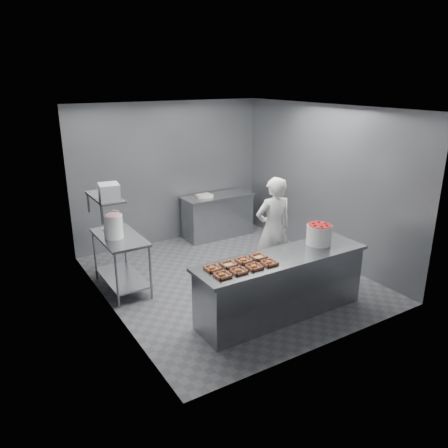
% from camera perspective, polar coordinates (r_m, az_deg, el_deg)
% --- Properties ---
extents(floor, '(4.50, 4.50, 0.00)m').
position_cam_1_polar(floor, '(7.42, 0.76, -7.15)').
color(floor, '#4C4C51').
rests_on(floor, ground).
extents(ceiling, '(4.50, 4.50, 0.00)m').
position_cam_1_polar(ceiling, '(6.69, 0.86, 14.95)').
color(ceiling, white).
rests_on(ceiling, wall_back).
extents(wall_back, '(4.00, 0.04, 2.80)m').
position_cam_1_polar(wall_back, '(8.85, -7.07, 6.60)').
color(wall_back, slate).
rests_on(wall_back, ground).
extents(wall_left, '(0.04, 4.50, 2.80)m').
position_cam_1_polar(wall_left, '(6.14, -15.17, 0.59)').
color(wall_left, slate).
rests_on(wall_left, ground).
extents(wall_right, '(0.04, 4.50, 2.80)m').
position_cam_1_polar(wall_right, '(8.14, 12.82, 5.20)').
color(wall_right, slate).
rests_on(wall_right, ground).
extents(service_counter, '(2.60, 0.70, 0.90)m').
position_cam_1_polar(service_counter, '(6.25, 7.48, -7.97)').
color(service_counter, slate).
rests_on(service_counter, ground).
extents(prep_table, '(0.60, 1.20, 0.90)m').
position_cam_1_polar(prep_table, '(7.05, -13.34, -3.89)').
color(prep_table, slate).
rests_on(prep_table, ground).
extents(back_counter, '(1.50, 0.60, 0.90)m').
position_cam_1_polar(back_counter, '(9.20, -0.83, 1.10)').
color(back_counter, slate).
rests_on(back_counter, ground).
extents(wall_shelf, '(0.35, 0.90, 0.03)m').
position_cam_1_polar(wall_shelf, '(6.70, -15.33, 3.42)').
color(wall_shelf, slate).
rests_on(wall_shelf, wall_left).
extents(tray_0, '(0.19, 0.18, 0.06)m').
position_cam_1_polar(tray_0, '(5.40, -0.21, -6.70)').
color(tray_0, tan).
rests_on(tray_0, service_counter).
extents(tray_1, '(0.19, 0.18, 0.06)m').
position_cam_1_polar(tray_1, '(5.52, 1.92, -6.13)').
color(tray_1, tan).
rests_on(tray_1, service_counter).
extents(tray_2, '(0.19, 0.18, 0.06)m').
position_cam_1_polar(tray_2, '(5.64, 3.97, -5.58)').
color(tray_2, tan).
rests_on(tray_2, service_counter).
extents(tray_3, '(0.19, 0.18, 0.06)m').
position_cam_1_polar(tray_3, '(5.78, 5.92, -5.05)').
color(tray_3, tan).
rests_on(tray_3, service_counter).
extents(tray_4, '(0.19, 0.18, 0.06)m').
position_cam_1_polar(tray_4, '(5.59, -1.51, -5.79)').
color(tray_4, tan).
rests_on(tray_4, service_counter).
extents(tray_5, '(0.19, 0.18, 0.04)m').
position_cam_1_polar(tray_5, '(5.71, 0.61, -5.29)').
color(tray_5, tan).
rests_on(tray_5, service_counter).
extents(tray_6, '(0.19, 0.18, 0.06)m').
position_cam_1_polar(tray_6, '(5.82, 2.59, -4.76)').
color(tray_6, tan).
rests_on(tray_6, service_counter).
extents(tray_7, '(0.19, 0.18, 0.04)m').
position_cam_1_polar(tray_7, '(5.96, 4.53, -4.28)').
color(tray_7, tan).
rests_on(tray_7, service_counter).
extents(worker, '(0.69, 0.50, 1.74)m').
position_cam_1_polar(worker, '(7.19, 6.45, -0.65)').
color(worker, white).
rests_on(worker, ground).
extents(strawberry_tub, '(0.36, 0.36, 0.30)m').
position_cam_1_polar(strawberry_tub, '(6.53, 12.31, -1.24)').
color(strawberry_tub, white).
rests_on(strawberry_tub, service_counter).
extents(glaze_bucket, '(0.30, 0.29, 0.44)m').
position_cam_1_polar(glaze_bucket, '(6.82, -14.26, -0.23)').
color(glaze_bucket, white).
rests_on(glaze_bucket, prep_table).
extents(bucket_lid, '(0.37, 0.37, 0.02)m').
position_cam_1_polar(bucket_lid, '(7.08, -14.18, -1.08)').
color(bucket_lid, white).
rests_on(bucket_lid, prep_table).
extents(rag, '(0.16, 0.15, 0.02)m').
position_cam_1_polar(rag, '(7.29, -15.13, -0.59)').
color(rag, '#CCB28C').
rests_on(rag, prep_table).
extents(appliance, '(0.32, 0.36, 0.24)m').
position_cam_1_polar(appliance, '(6.43, -14.78, 4.08)').
color(appliance, gray).
rests_on(appliance, wall_shelf).
extents(paper_stack, '(0.33, 0.26, 0.06)m').
position_cam_1_polar(paper_stack, '(8.92, -2.59, 3.70)').
color(paper_stack, silver).
rests_on(paper_stack, back_counter).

